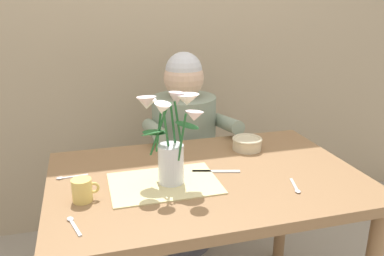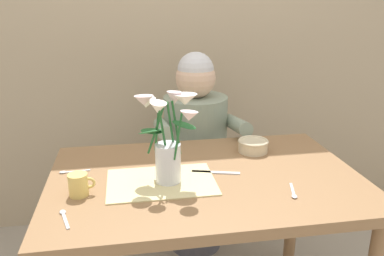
{
  "view_description": "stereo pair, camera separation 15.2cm",
  "coord_description": "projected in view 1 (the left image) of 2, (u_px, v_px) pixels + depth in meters",
  "views": [
    {
      "loc": [
        -0.44,
        -1.34,
        1.4
      ],
      "look_at": [
        -0.04,
        0.05,
        0.92
      ],
      "focal_mm": 36.99,
      "sensor_mm": 36.0,
      "label": 1
    },
    {
      "loc": [
        -0.29,
        -1.37,
        1.4
      ],
      "look_at": [
        -0.04,
        0.05,
        0.92
      ],
      "focal_mm": 36.99,
      "sensor_mm": 36.0,
      "label": 2
    }
  ],
  "objects": [
    {
      "name": "wood_panel_backdrop",
      "position": [
        153.0,
        23.0,
        2.34
      ],
      "size": [
        4.0,
        0.1,
        2.5
      ],
      "primitive_type": "cube",
      "color": "tan",
      "rests_on": "ground_plane"
    },
    {
      "name": "spoon_2",
      "position": [
        296.0,
        188.0,
        1.43
      ],
      "size": [
        0.05,
        0.12,
        0.01
      ],
      "color": "silver",
      "rests_on": "dining_table"
    },
    {
      "name": "dinner_knife",
      "position": [
        216.0,
        171.0,
        1.56
      ],
      "size": [
        0.19,
        0.07,
        0.0
      ],
      "primitive_type": "cube",
      "rotation": [
        0.0,
        0.0,
        -0.27
      ],
      "color": "silver",
      "rests_on": "dining_table"
    },
    {
      "name": "spoon_0",
      "position": [
        73.0,
        223.0,
        1.21
      ],
      "size": [
        0.05,
        0.12,
        0.01
      ],
      "color": "silver",
      "rests_on": "dining_table"
    },
    {
      "name": "dining_table",
      "position": [
        206.0,
        197.0,
        1.57
      ],
      "size": [
        1.2,
        0.8,
        0.74
      ],
      "color": "olive",
      "rests_on": "ground_plane"
    },
    {
      "name": "striped_placemat",
      "position": [
        164.0,
        183.0,
        1.46
      ],
      "size": [
        0.4,
        0.28,
        0.0
      ],
      "primitive_type": "cube",
      "color": "beige",
      "rests_on": "dining_table"
    },
    {
      "name": "coffee_cup",
      "position": [
        83.0,
        190.0,
        1.33
      ],
      "size": [
        0.09,
        0.07,
        0.08
      ],
      "color": "#E5C666",
      "rests_on": "dining_table"
    },
    {
      "name": "flower_vase",
      "position": [
        170.0,
        137.0,
        1.42
      ],
      "size": [
        0.23,
        0.26,
        0.34
      ],
      "color": "silver",
      "rests_on": "dining_table"
    },
    {
      "name": "ceramic_bowl",
      "position": [
        247.0,
        143.0,
        1.79
      ],
      "size": [
        0.14,
        0.14,
        0.06
      ],
      "color": "beige",
      "rests_on": "dining_table"
    },
    {
      "name": "spoon_1",
      "position": [
        67.0,
        177.0,
        1.51
      ],
      "size": [
        0.12,
        0.02,
        0.01
      ],
      "color": "silver",
      "rests_on": "dining_table"
    },
    {
      "name": "seated_person",
      "position": [
        184.0,
        156.0,
        2.18
      ],
      "size": [
        0.45,
        0.47,
        1.14
      ],
      "rotation": [
        0.0,
        0.0,
        -0.02
      ],
      "color": "#4C4C56",
      "rests_on": "ground_plane"
    }
  ]
}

